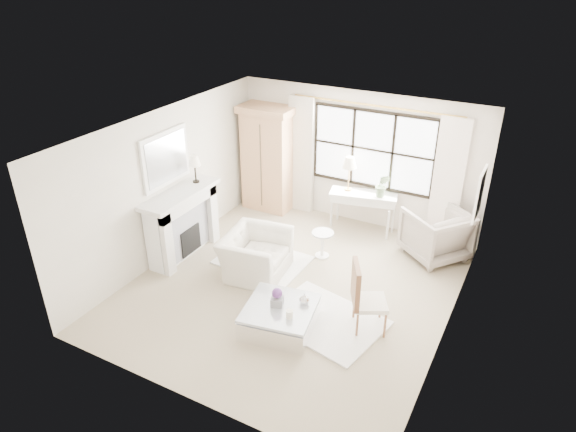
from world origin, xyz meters
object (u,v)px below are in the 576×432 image
(club_armchair, at_px, (255,254))
(coffee_table, at_px, (280,318))
(armoire, at_px, (268,158))
(console_table, at_px, (362,211))

(club_armchair, relative_size, coffee_table, 0.98)
(armoire, bearing_deg, console_table, -0.57)
(club_armchair, xyz_separation_m, coffee_table, (1.08, -1.09, -0.19))
(console_table, height_order, coffee_table, console_table)
(console_table, distance_m, coffee_table, 3.44)
(console_table, xyz_separation_m, club_armchair, (-1.05, -2.35, -0.03))
(console_table, xyz_separation_m, coffee_table, (0.03, -3.43, -0.22))
(coffee_table, bearing_deg, club_armchair, 124.57)
(armoire, height_order, club_armchair, armoire)
(armoire, bearing_deg, club_armchair, -64.96)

